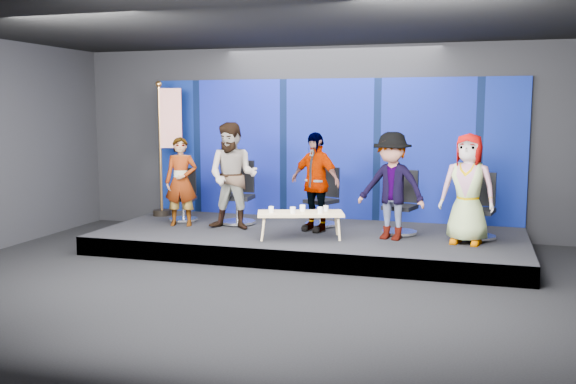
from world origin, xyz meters
name	(u,v)px	position (x,y,z in m)	size (l,w,h in m)	color
ground	(262,289)	(0.00, 0.00, 0.00)	(10.00, 10.00, 0.00)	black
room_walls	(261,102)	(0.00, 0.00, 2.43)	(10.02, 8.02, 3.51)	black
riser	(310,240)	(0.00, 2.50, 0.15)	(7.00, 3.00, 0.30)	black
backdrop	(330,149)	(0.00, 3.95, 1.60)	(7.00, 0.08, 2.60)	#06174C
chair_a	(184,204)	(-2.49, 2.88, 0.62)	(0.65, 0.65, 0.96)	silver
panelist_a	(181,182)	(-2.31, 2.41, 1.08)	(0.57, 0.37, 1.56)	black
chair_b	(239,203)	(-1.41, 2.87, 0.67)	(0.67, 0.67, 1.13)	silver
panelist_b	(233,176)	(-1.32, 2.37, 1.21)	(0.89, 0.69, 1.82)	black
chair_c	(323,207)	(0.08, 3.11, 0.64)	(0.76, 0.76, 1.03)	silver
panelist_c	(315,182)	(0.06, 2.61, 1.13)	(0.98, 0.41, 1.67)	black
chair_d	(401,213)	(1.48, 2.76, 0.64)	(0.72, 0.72, 1.05)	silver
panelist_d	(392,186)	(1.38, 2.26, 1.15)	(1.10, 0.63, 1.70)	black
chair_e	(479,217)	(2.71, 2.74, 0.64)	(0.69, 0.69, 1.04)	silver
panelist_e	(468,189)	(2.53, 2.27, 1.14)	(0.82, 0.54, 1.69)	black
coffee_table	(300,214)	(-0.01, 1.94, 0.68)	(1.46, 0.96, 0.42)	tan
mug_a	(271,209)	(-0.45, 1.81, 0.76)	(0.08, 0.08, 0.10)	white
mug_b	(293,210)	(-0.10, 1.81, 0.77)	(0.09, 0.09, 0.10)	white
mug_c	(303,208)	(-0.01, 2.06, 0.77)	(0.09, 0.09, 0.10)	white
mug_d	(320,210)	(0.31, 1.95, 0.77)	(0.08, 0.08, 0.10)	white
mug_e	(326,208)	(0.35, 2.17, 0.76)	(0.08, 0.08, 0.09)	white
flag_stand	(167,145)	(-3.03, 3.32, 1.66)	(0.58, 0.34, 2.57)	black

